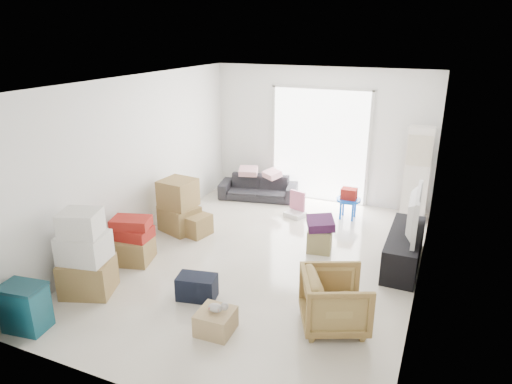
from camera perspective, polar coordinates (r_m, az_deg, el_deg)
The scene contains 21 objects.
room_shell at distance 6.60m, azimuth 0.87°, elevation 1.90°, with size 4.98×6.48×3.18m.
sliding_door at distance 9.36m, azimuth 7.93°, elevation 6.36°, with size 2.10×0.04×2.33m.
ac_tower at distance 8.83m, azimuth 19.48°, elevation 2.13°, with size 0.45×0.30×1.75m, color silver.
tv_console at distance 7.25m, azimuth 18.00°, elevation -6.76°, with size 0.47×1.55×0.52m, color black.
television at distance 7.11m, azimuth 18.28°, elevation -4.33°, with size 1.16×0.67×0.15m, color black.
sofa at distance 9.54m, azimuth 0.29°, elevation 1.00°, with size 1.61×0.47×0.63m, color #27272C.
pillow_left at distance 9.55m, azimuth -0.96°, elevation 3.37°, with size 0.38×0.30×0.12m, color #F7B4C1.
pillow_right at distance 9.35m, azimuth 2.05°, elevation 3.04°, with size 0.37×0.30×0.13m, color #F7B4C1.
armchair at distance 5.58m, azimuth 9.86°, elevation -12.91°, with size 0.75×0.70×0.77m, color #AA8E4B.
storage_bins at distance 6.14m, azimuth -26.91°, elevation -12.72°, with size 0.55×0.42×0.58m.
box_stack_a at distance 6.48m, azimuth -20.54°, elevation -7.63°, with size 0.79×0.73×1.18m.
box_stack_b at distance 7.21m, azimuth -15.13°, elevation -5.96°, with size 0.65×0.65×0.71m.
box_stack_c at distance 8.06m, azimuth -9.62°, elevation -1.77°, with size 0.76×0.69×0.94m.
loose_box at distance 7.97m, azimuth -7.52°, elevation -4.07°, with size 0.43×0.43×0.36m, color olive.
duffel_bag at distance 6.18m, azimuth -7.39°, elevation -11.71°, with size 0.51×0.30×0.32m, color black.
ottoman at distance 7.41m, azimuth 7.96°, elevation -5.94°, with size 0.37×0.37×0.37m, color #9C965A.
blanket at distance 7.30m, azimuth 8.06°, elevation -4.13°, with size 0.41×0.41×0.14m, color #421B45.
kids_table at distance 8.65m, azimuth 11.51°, elevation -0.67°, with size 0.46×0.46×0.59m.
toy_walker at distance 8.74m, azimuth 5.00°, elevation -2.15°, with size 0.42×0.40×0.47m.
wood_crate at distance 5.57m, azimuth -5.06°, elevation -15.81°, with size 0.41×0.41×0.27m, color tan.
plush_bunny at distance 5.46m, azimuth -4.82°, elevation -14.19°, with size 0.25×0.14×0.12m.
Camera 1 is at (2.41, -5.81, 3.36)m, focal length 32.00 mm.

